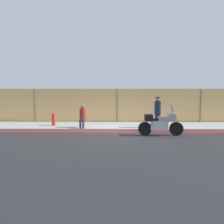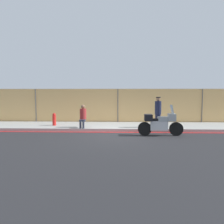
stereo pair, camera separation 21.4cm
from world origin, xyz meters
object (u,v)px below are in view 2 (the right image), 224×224
person_seated_on_curb (83,115)px  fire_hydrant (54,119)px  motorcycle (160,123)px  officer_standing (158,112)px

person_seated_on_curb → fire_hydrant: 1.93m
motorcycle → fire_hydrant: (-5.66, 1.98, -0.08)m
officer_standing → fire_hydrant: bearing=174.5°
officer_standing → person_seated_on_curb: officer_standing is taller
person_seated_on_curb → fire_hydrant: (-1.77, 0.69, -0.33)m
motorcycle → officer_standing: officer_standing is taller
motorcycle → person_seated_on_curb: bearing=162.5°
person_seated_on_curb → fire_hydrant: bearing=158.8°
motorcycle → officer_standing: size_ratio=1.29×
officer_standing → motorcycle: bearing=-95.6°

